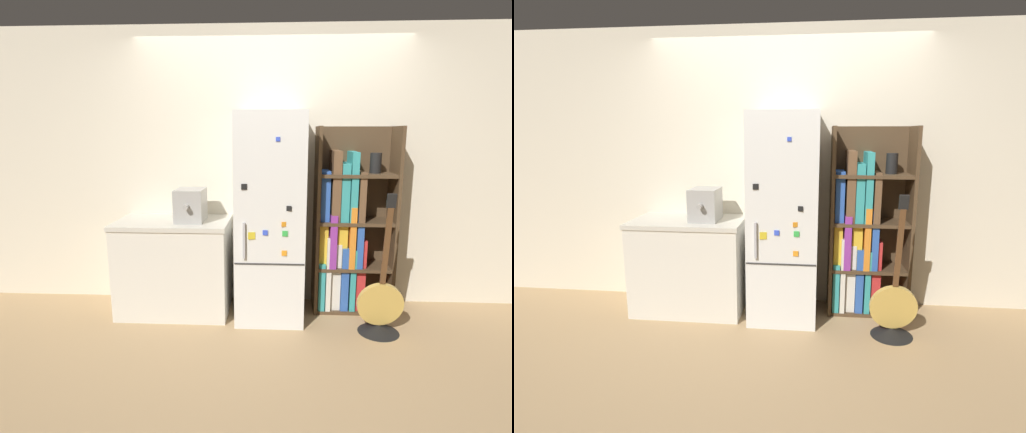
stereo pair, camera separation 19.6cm
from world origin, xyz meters
TOP-DOWN VIEW (x-y plane):
  - ground_plane at (0.00, 0.00)m, footprint 16.00×16.00m
  - wall_back at (0.00, 0.47)m, footprint 8.00×0.05m
  - refrigerator at (-0.00, 0.12)m, footprint 0.59×0.68m
  - bookshelf at (0.70, 0.29)m, footprint 0.72×0.37m
  - kitchen_counter at (-0.88, 0.15)m, footprint 1.02×0.62m
  - espresso_machine at (-0.71, 0.13)m, footprint 0.25×0.37m
  - guitar at (0.92, -0.21)m, footprint 0.38×0.34m

SIDE VIEW (x-z plane):
  - ground_plane at x=0.00m, z-range 0.00..0.00m
  - guitar at x=0.92m, z-range -0.43..0.77m
  - kitchen_counter at x=-0.88m, z-range 0.00..0.87m
  - bookshelf at x=0.70m, z-range -0.11..1.59m
  - refrigerator at x=0.00m, z-range 0.00..1.82m
  - espresso_machine at x=-0.71m, z-range 0.87..1.16m
  - wall_back at x=0.00m, z-range 0.00..2.60m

